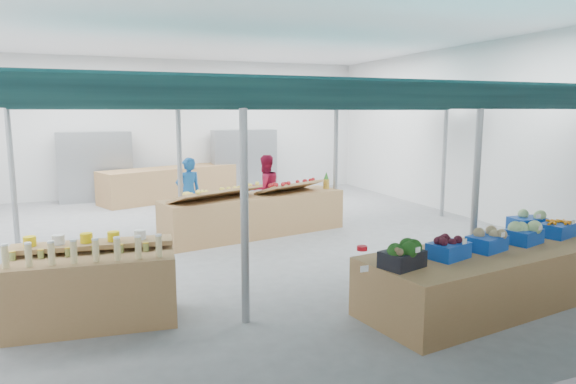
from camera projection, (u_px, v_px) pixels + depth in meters
name	position (u px, v px, depth m)	size (l,w,h in m)	color
floor	(236.00, 240.00, 10.44)	(13.00, 13.00, 0.00)	slate
hall	(216.00, 109.00, 11.35)	(13.00, 13.00, 13.00)	silver
pole_grid	(304.00, 158.00, 8.83)	(10.00, 4.60, 3.00)	gray
awnings	(304.00, 101.00, 8.68)	(9.50, 7.08, 0.30)	black
back_shelving_left	(96.00, 167.00, 14.89)	(2.00, 0.50, 2.00)	#B23F33
back_shelving_right	(244.00, 162.00, 16.53)	(2.00, 0.50, 2.00)	#B23F33
bottle_shelf	(94.00, 286.00, 6.31)	(2.02, 1.33, 1.14)	olive
veg_counter	(495.00, 276.00, 6.98)	(3.96, 1.32, 0.77)	olive
fruit_counter	(255.00, 215.00, 10.85)	(4.00, 0.95, 0.86)	olive
far_counter	(188.00, 182.00, 15.64)	(5.33, 1.07, 0.96)	olive
crate_stack	(536.00, 246.00, 8.81)	(0.51, 0.36, 0.61)	#0F3EA5
vendor_left	(189.00, 193.00, 11.37)	(0.58, 0.38, 1.60)	#1857A0
vendor_right	(265.00, 189.00, 12.02)	(0.78, 0.61, 1.60)	maroon
crate_broccoli	(402.00, 254.00, 6.05)	(0.58, 0.48, 0.35)	black
crate_beets	(449.00, 248.00, 6.43)	(0.58, 0.48, 0.29)	#0F3EA5
crate_celeriac	(487.00, 240.00, 6.78)	(0.58, 0.48, 0.31)	#0F3EA5
crate_cabbage	(524.00, 232.00, 7.16)	(0.58, 0.48, 0.35)	#0F3EA5
crate_carrots	(557.00, 229.00, 7.55)	(0.58, 0.48, 0.29)	#0F3EA5
sparrow	(399.00, 252.00, 5.83)	(0.12, 0.09, 0.11)	brown
pole_ribbon	(362.00, 250.00, 5.67)	(0.12, 0.12, 0.28)	red
apple_heap_yellow	(216.00, 192.00, 10.16)	(2.02, 1.41, 0.27)	#997247
apple_heap_red	(290.00, 185.00, 11.13)	(1.66, 1.25, 0.27)	#997247
pineapple	(326.00, 181.00, 11.67)	(0.14, 0.14, 0.39)	#8C6019
crate_extra	(527.00, 221.00, 7.97)	(0.52, 0.42, 0.32)	#0F3EA5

